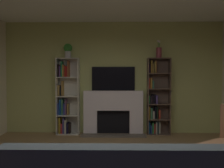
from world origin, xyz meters
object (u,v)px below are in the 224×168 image
at_px(tv, 113,79).
at_px(bookshelf_right, 156,99).
at_px(fireplace, 113,111).
at_px(bookshelf_left, 66,99).
at_px(vase_with_flowers, 159,52).
at_px(potted_plant, 68,50).

xyz_separation_m(tv, bookshelf_right, (1.09, -0.08, -0.51)).
distance_m(fireplace, bookshelf_left, 1.25).
bearing_deg(vase_with_flowers, bookshelf_right, 142.90).
bearing_deg(bookshelf_right, fireplace, -179.62).
height_order(potted_plant, vase_with_flowers, vase_with_flowers).
distance_m(bookshelf_right, potted_plant, 2.55).
height_order(bookshelf_left, potted_plant, potted_plant).
distance_m(tv, bookshelf_left, 1.31).
height_order(tv, bookshelf_left, bookshelf_left).
bearing_deg(vase_with_flowers, potted_plant, 179.97).
xyz_separation_m(fireplace, tv, (0.00, 0.08, 0.82)).
bearing_deg(potted_plant, vase_with_flowers, -0.03).
bearing_deg(tv, fireplace, -90.00).
height_order(fireplace, bookshelf_left, bookshelf_left).
relative_size(fireplace, bookshelf_right, 0.83).
bearing_deg(vase_with_flowers, bookshelf_left, 179.08).
bearing_deg(tv, bookshelf_right, -4.10).
bearing_deg(fireplace, bookshelf_right, 0.38).
distance_m(tv, potted_plant, 1.36).
relative_size(potted_plant, vase_with_flowers, 0.81).
bearing_deg(potted_plant, tv, 5.99).
relative_size(tv, bookshelf_right, 0.57).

